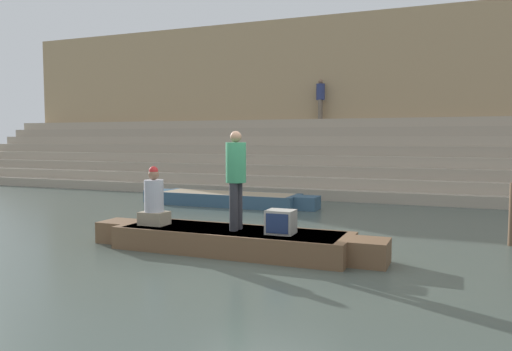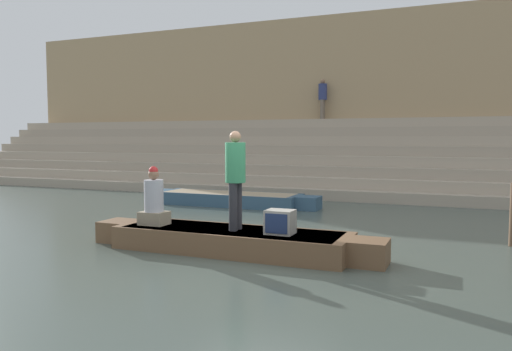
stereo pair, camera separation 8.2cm
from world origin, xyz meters
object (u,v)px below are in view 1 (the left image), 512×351
object	(u,v)px
person_rowing	(154,202)
person_on_steps	(321,96)
rowboat_main	(231,240)
moored_boat_shore	(228,198)
mooring_post	(512,214)
person_standing	(236,173)
tv_set	(281,222)

from	to	relation	value
person_rowing	person_on_steps	distance (m)	12.42
rowboat_main	moored_boat_shore	distance (m)	6.35
rowboat_main	person_rowing	distance (m)	1.70
person_rowing	person_on_steps	size ratio (longest dim) A/B	0.69
mooring_post	person_on_steps	distance (m)	11.80
moored_boat_shore	person_standing	bearing A→B (deg)	-64.83
person_standing	moored_boat_shore	size ratio (longest dim) A/B	0.31
person_rowing	mooring_post	distance (m)	6.89
rowboat_main	person_on_steps	world-z (taller)	person_on_steps
person_rowing	mooring_post	bearing A→B (deg)	39.53
tv_set	mooring_post	distance (m)	4.60
moored_boat_shore	person_on_steps	xyz separation A→B (m)	(1.27, 6.24, 3.57)
rowboat_main	moored_boat_shore	size ratio (longest dim) A/B	0.98
moored_boat_shore	mooring_post	size ratio (longest dim) A/B	4.70
rowboat_main	person_rowing	world-z (taller)	person_rowing
tv_set	rowboat_main	bearing A→B (deg)	178.31
tv_set	person_standing	bearing A→B (deg)	178.98
rowboat_main	person_on_steps	distance (m)	12.56
person_on_steps	mooring_post	bearing A→B (deg)	144.44
tv_set	person_on_steps	xyz separation A→B (m)	(-2.48, 12.03, 3.16)
moored_boat_shore	person_on_steps	world-z (taller)	person_on_steps
rowboat_main	person_standing	world-z (taller)	person_standing
person_standing	moored_boat_shore	world-z (taller)	person_standing
person_rowing	person_on_steps	xyz separation A→B (m)	(0.07, 12.08, 2.92)
rowboat_main	moored_boat_shore	xyz separation A→B (m)	(-2.77, 5.71, -0.02)
tv_set	moored_boat_shore	xyz separation A→B (m)	(-3.75, 5.78, -0.42)
rowboat_main	person_standing	distance (m)	1.23
person_rowing	mooring_post	xyz separation A→B (m)	(6.36, 2.62, -0.25)
moored_boat_shore	mooring_post	distance (m)	8.23
tv_set	mooring_post	xyz separation A→B (m)	(3.81, 2.57, -0.01)
rowboat_main	person_on_steps	xyz separation A→B (m)	(-1.50, 11.95, 3.56)
tv_set	person_on_steps	world-z (taller)	person_on_steps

